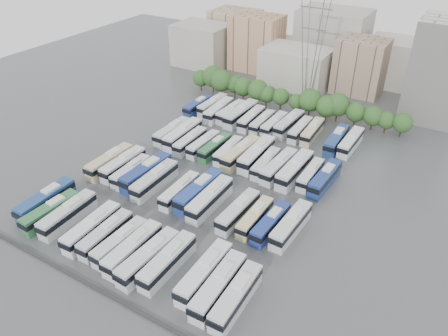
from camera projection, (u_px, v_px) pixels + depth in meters
The scene contains 56 objects.
ground at pixel (206, 184), 91.78m from camera, with size 220.00×220.00×0.00m, color #424447.
parapet at pixel (90, 285), 67.81m from camera, with size 56.00×0.50×0.50m, color #2D2D30.
tree_line at pixel (282, 95), 120.85m from camera, with size 64.31×7.92×8.21m.
city_buildings at pixel (307, 51), 142.73m from camera, with size 102.00×35.00×20.00m.
apartment_tower at pixel (440, 71), 111.85m from camera, with size 14.00×14.00×26.00m, color silver.
electricity_pylon at pixel (313, 38), 117.02m from camera, with size 9.00×6.91×33.83m.
bus_r0_s0 at pixel (46, 200), 83.49m from camera, with size 3.18×12.99×4.05m.
bus_r0_s1 at pixel (51, 212), 80.76m from camera, with size 3.10×12.07×3.76m.
bus_r0_s2 at pixel (68, 214), 80.01m from camera, with size 3.25×12.71×3.96m.
bus_r0_s4 at pixel (92, 228), 76.80m from camera, with size 3.26×12.79×3.98m.
bus_r0_s5 at pixel (106, 234), 75.50m from camera, with size 2.87×11.87×3.71m.
bus_r0_s6 at pixel (120, 242), 73.85m from camera, with size 2.85×11.76×3.67m.
bus_r0_s7 at pixel (133, 249), 72.28m from camera, with size 2.80×12.58×3.94m.
bus_r0_s8 at pixel (148, 257), 70.45m from camera, with size 3.45×13.09×4.07m.
bus_r0_s9 at pixel (168, 261), 69.81m from camera, with size 2.78×12.60×3.95m.
bus_r0_s11 at pixel (204, 273), 67.61m from camera, with size 3.13×13.15×4.11m.
bus_r0_s12 at pixel (219, 286), 65.31m from camera, with size 3.35×13.33×4.15m.
bus_r0_s13 at pixel (236, 297), 63.73m from camera, with size 3.14×12.70×3.96m.
bus_r1_s0 at pixel (110, 161), 95.64m from camera, with size 2.85×12.74×3.99m.
bus_r1_s1 at pixel (123, 164), 94.77m from camera, with size 2.81×12.43×3.89m.
bus_r1_s2 at pixel (131, 171), 92.67m from camera, with size 2.85×11.19×3.49m.
bus_r1_s3 at pixel (146, 172), 91.60m from camera, with size 3.51×13.69×4.26m.
bus_r1_s4 at pixel (155, 180), 89.42m from camera, with size 2.96×12.92×4.04m.
bus_r1_s6 at pixel (180, 191), 86.63m from camera, with size 2.72×11.38×3.55m.
bus_r1_s7 at pixel (199, 191), 85.95m from camera, with size 3.10×13.41×4.19m.
bus_r1_s8 at pixel (210, 199), 83.87m from camera, with size 2.96×13.18×4.13m.
bus_r1_s10 at pixel (238, 211), 80.89m from camera, with size 3.07×12.19×3.80m.
bus_r1_s11 at pixel (255, 217), 79.60m from camera, with size 2.43×11.00×3.45m.
bus_r1_s12 at pixel (271, 223), 78.09m from camera, with size 2.94×11.49×3.58m.
bus_r1_s13 at pixel (291, 225), 77.46m from camera, with size 3.14×12.57×3.92m.
bus_r2_s1 at pixel (172, 131), 107.66m from camera, with size 2.75×12.31×3.86m.
bus_r2_s2 at pixel (183, 134), 106.16m from camera, with size 3.26×13.43×4.19m.
bus_r2_s3 at pixel (190, 141), 103.80m from camera, with size 2.74×11.44×3.57m.
bus_r2_s4 at pixel (204, 144), 102.63m from camera, with size 2.68×11.13×3.48m.
bus_r2_s5 at pixel (215, 147), 101.41m from camera, with size 2.69×11.17×3.49m.
bus_r2_s6 at pixel (228, 151), 100.16m from camera, with size 2.91×10.95×3.40m.
bus_r2_s7 at pixel (241, 153), 98.65m from camera, with size 3.51×13.16×4.09m.
bus_r2_s8 at pixel (257, 154), 97.96m from camera, with size 3.22×13.73×4.29m.
bus_r2_s9 at pixel (266, 163), 95.39m from camera, with size 2.80×11.22×3.50m.
bus_r2_s10 at pixel (279, 166), 93.91m from camera, with size 3.43×12.85×3.99m.
bus_r2_s11 at pixel (295, 169), 92.60m from camera, with size 3.31×13.68×4.27m.
bus_r2_s12 at pixel (310, 174), 91.70m from camera, with size 2.51×10.89×3.41m.
bus_r2_s13 at pixel (325, 178), 90.06m from camera, with size 3.13×12.48×3.89m.
bus_r3_s0 at pixel (198, 106), 121.04m from camera, with size 2.66×11.24×3.51m.
bus_r3_s1 at pixel (213, 105), 121.22m from camera, with size 2.86×11.95×3.73m.
bus_r3_s2 at pixel (219, 110), 118.10m from camera, with size 3.36×12.72×3.96m.
bus_r3_s3 at pixel (231, 112), 117.51m from camera, with size 3.07×11.85×3.69m.
bus_r3_s4 at pixel (241, 114), 115.84m from camera, with size 3.45×13.72×4.28m.
bus_r3_s5 at pixel (251, 118), 114.07m from camera, with size 3.01×11.92×3.71m.
bus_r3_s6 at pixel (262, 122), 112.46m from camera, with size 2.63×11.09×3.47m.
bus_r3_s7 at pixel (274, 124), 111.40m from camera, with size 2.61×11.34×3.55m.
bus_r3_s8 at pixel (289, 124), 111.22m from camera, with size 3.36×12.76×3.97m.
bus_r3_s9 at pixel (300, 129), 108.95m from camera, with size 2.61×11.30×3.54m.
bus_r3_s10 at pixel (312, 131), 107.98m from camera, with size 3.03×11.69×3.64m.
bus_r3_s12 at pixel (336, 140), 103.99m from camera, with size 3.13×12.60×3.93m.
bus_r3_s13 at pixel (351, 142), 103.17m from camera, with size 2.86×12.23×3.82m.
Camera 1 is at (42.40, -62.84, 51.98)m, focal length 35.00 mm.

